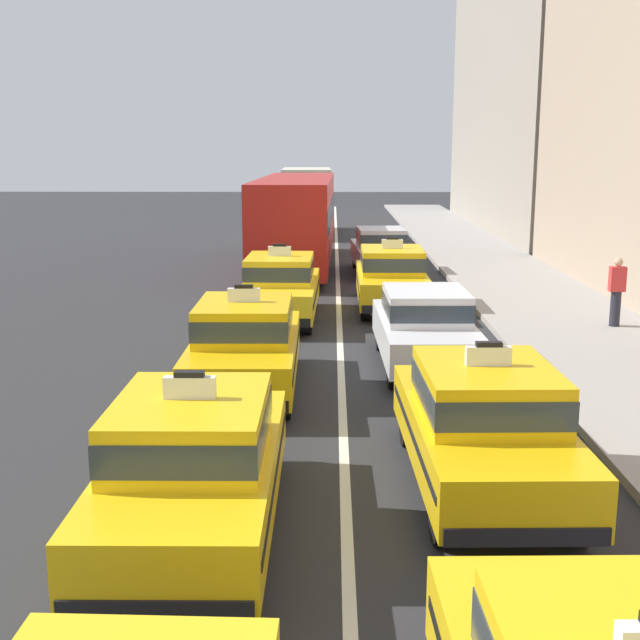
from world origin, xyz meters
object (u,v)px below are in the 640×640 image
box_truck_left_sixth (307,199)px  taxi_right_fourth (391,277)px  taxi_right_second (484,423)px  pedestrian_near_crosswalk (616,292)px  sedan_right_fifth (381,249)px  taxi_left_second (194,463)px  taxi_left_third (245,344)px  taxi_left_fourth (280,286)px  bus_left_fifth (296,217)px  sedan_right_third (425,326)px

box_truck_left_sixth → taxi_right_fourth: bearing=-81.5°
taxi_right_second → pedestrian_near_crosswalk: (4.75, 9.18, 0.09)m
taxi_right_second → sedan_right_fifth: (-0.27, 18.26, -0.03)m
taxi_left_second → taxi_left_third: size_ratio=1.00×
box_truck_left_sixth → sedan_right_fifth: size_ratio=1.60×
taxi_left_second → taxi_left_fourth: bearing=88.9°
sedan_right_fifth → pedestrian_near_crosswalk: 10.38m
taxi_left_third → taxi_right_fourth: same height
taxi_left_third → bus_left_fifth: (0.23, 15.54, 0.94)m
box_truck_left_sixth → taxi_right_second: size_ratio=1.52×
taxi_right_fourth → pedestrian_near_crosswalk: size_ratio=2.82×
bus_left_fifth → sedan_right_fifth: bearing=-26.7°
taxi_left_fourth → taxi_left_third: bearing=-92.2°
sedan_right_third → pedestrian_near_crosswalk: (4.85, 3.27, 0.12)m
pedestrian_near_crosswalk → sedan_right_fifth: bearing=118.9°
taxi_left_second → pedestrian_near_crosswalk: (8.20, 10.59, 0.09)m
bus_left_fifth → sedan_right_third: 14.23m
sedan_right_third → sedan_right_fifth: size_ratio=0.99×
sedan_right_third → pedestrian_near_crosswalk: size_ratio=2.67×
taxi_right_second → bus_left_fifth: bearing=99.3°
box_truck_left_sixth → taxi_right_second: (3.22, -31.24, -0.90)m
taxi_right_fourth → taxi_left_third: bearing=-112.0°
taxi_left_third → pedestrian_near_crosswalk: (8.22, 4.97, 0.09)m
box_truck_left_sixth → taxi_right_fourth: 19.54m
taxi_left_fourth → taxi_right_fourth: (2.89, 1.60, 0.00)m
taxi_left_second → taxi_left_third: same height
taxi_left_second → taxi_left_fourth: size_ratio=1.00×
taxi_left_second → taxi_right_second: (3.45, 1.41, 0.00)m
taxi_left_third → sedan_right_third: 3.77m
taxi_left_third → pedestrian_near_crosswalk: 9.60m
taxi_left_third → box_truck_left_sixth: (0.25, 27.03, 0.90)m
taxi_right_fourth → box_truck_left_sixth: bearing=98.5°
taxi_left_fourth → pedestrian_near_crosswalk: size_ratio=2.83×
sedan_right_fifth → taxi_left_fourth: bearing=-110.5°
bus_left_fifth → taxi_right_second: 20.04m
taxi_left_second → sedan_right_fifth: 19.93m
box_truck_left_sixth → pedestrian_near_crosswalk: box_truck_left_sixth is taller
taxi_left_third → taxi_right_fourth: bearing=68.0°
box_truck_left_sixth → taxi_right_second: 31.42m
sedan_right_third → taxi_left_fourth: bearing=125.3°
box_truck_left_sixth → taxi_left_fourth: bearing=-90.0°
taxi_left_fourth → bus_left_fifth: (-0.00, 9.41, 0.94)m
taxi_left_third → sedan_right_fifth: bearing=77.2°
pedestrian_near_crosswalk → taxi_right_second: bearing=-117.4°
taxi_left_fourth → pedestrian_near_crosswalk: taxi_left_fourth is taller
taxi_left_second → box_truck_left_sixth: size_ratio=0.65×
bus_left_fifth → taxi_right_fourth: bus_left_fifth is taller
taxi_left_second → bus_left_fifth: bus_left_fifth is taller
box_truck_left_sixth → bus_left_fifth: bearing=-90.1°
taxi_right_second → taxi_right_fourth: bearing=91.6°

